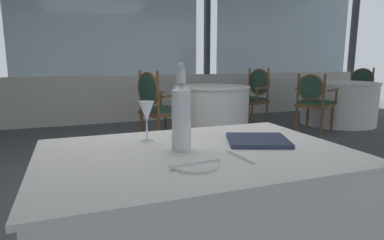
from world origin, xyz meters
The scene contains 15 objects.
ground_plane centered at (0.00, 0.00, 0.00)m, with size 15.24×15.24×0.00m, color #4C5156.
window_wall_far centered at (0.00, 3.42, 1.19)m, with size 11.72×0.14×2.99m.
foreground_table centered at (-0.20, -1.31, 0.37)m, with size 1.31×0.89×0.74m.
side_plate centered at (-0.28, -1.51, 0.74)m, with size 0.17×0.17×0.01m, color white.
butter_knife centered at (-0.28, -1.51, 0.75)m, with size 0.21×0.02×0.00m, color silver.
dinner_fork centered at (-0.08, -1.47, 0.74)m, with size 0.18×0.02×0.00m, color silver.
water_bottle centered at (-0.26, -1.27, 0.89)m, with size 0.08×0.08×0.37m.
wine_glass centered at (-0.37, -1.08, 0.88)m, with size 0.08×0.08×0.19m.
menu_book centered at (0.12, -1.28, 0.75)m, with size 0.28×0.25×0.02m, color #2D3856.
background_table_0 centered at (1.29, 1.89, 0.37)m, with size 1.15×1.15×0.74m.
dining_chair_0_0 centered at (2.23, 2.23, 0.57)m, with size 0.59×0.63×0.99m.
dining_chair_0_1 centered at (0.34, 1.54, 0.57)m, with size 0.59×0.63×0.99m.
background_table_1 centered at (3.75, 1.88, 0.37)m, with size 1.30×1.30×0.74m.
dining_chair_1_0 centered at (4.73, 2.35, 0.56)m, with size 0.61×0.64×0.97m.
dining_chair_1_1 centered at (2.78, 1.41, 0.55)m, with size 0.61×0.64×0.93m.
Camera 1 is at (-0.69, -2.57, 1.12)m, focal length 30.39 mm.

